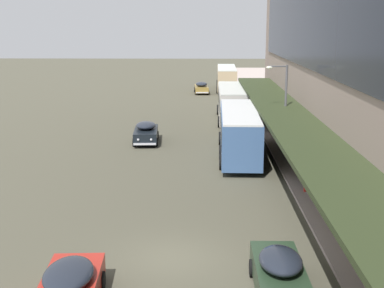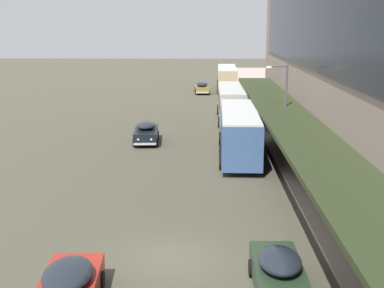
{
  "view_description": "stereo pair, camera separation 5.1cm",
  "coord_description": "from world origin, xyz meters",
  "px_view_note": "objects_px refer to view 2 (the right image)",
  "views": [
    {
      "loc": [
        1.13,
        -19.46,
        9.05
      ],
      "look_at": [
        0.44,
        14.7,
        1.28
      ],
      "focal_mm": 50.0,
      "sensor_mm": 36.0,
      "label": 1
    },
    {
      "loc": [
        1.18,
        -19.46,
        9.05
      ],
      "look_at": [
        0.44,
        14.7,
        1.28
      ],
      "focal_mm": 50.0,
      "sensor_mm": 36.0,
      "label": 2
    }
  ],
  "objects_px": {
    "transit_bus_kerbside_far": "(227,77)",
    "transit_bus_kerbside_rear": "(233,102)",
    "sedan_lead_near": "(279,273)",
    "street_lamp": "(283,102)",
    "sedan_trailing_mid": "(146,132)",
    "sedan_oncoming_rear": "(202,88)",
    "fire_hydrant": "(305,185)",
    "pedestrian_at_kerb": "(317,172)",
    "transit_bus_kerbside_front": "(239,130)"
  },
  "relations": [
    {
      "from": "transit_bus_kerbside_far",
      "to": "transit_bus_kerbside_rear",
      "type": "bearing_deg",
      "value": -91.14
    },
    {
      "from": "sedan_lead_near",
      "to": "transit_bus_kerbside_rear",
      "type": "bearing_deg",
      "value": 89.71
    },
    {
      "from": "street_lamp",
      "to": "transit_bus_kerbside_rear",
      "type": "bearing_deg",
      "value": 101.4
    },
    {
      "from": "sedan_trailing_mid",
      "to": "sedan_oncoming_rear",
      "type": "xyz_separation_m",
      "value": [
        4.19,
        29.74,
        -0.04
      ]
    },
    {
      "from": "street_lamp",
      "to": "fire_hydrant",
      "type": "height_order",
      "value": "street_lamp"
    },
    {
      "from": "sedan_trailing_mid",
      "to": "pedestrian_at_kerb",
      "type": "xyz_separation_m",
      "value": [
        10.59,
        -12.36,
        0.39
      ]
    },
    {
      "from": "pedestrian_at_kerb",
      "to": "street_lamp",
      "type": "xyz_separation_m",
      "value": [
        -0.73,
        8.46,
        2.59
      ]
    },
    {
      "from": "sedan_oncoming_rear",
      "to": "pedestrian_at_kerb",
      "type": "relative_size",
      "value": 2.59
    },
    {
      "from": "transit_bus_kerbside_rear",
      "to": "street_lamp",
      "type": "height_order",
      "value": "street_lamp"
    },
    {
      "from": "sedan_trailing_mid",
      "to": "sedan_lead_near",
      "type": "distance_m",
      "value": 24.58
    },
    {
      "from": "sedan_trailing_mid",
      "to": "street_lamp",
      "type": "xyz_separation_m",
      "value": [
        9.86,
        -3.9,
        2.98
      ]
    },
    {
      "from": "transit_bus_kerbside_far",
      "to": "sedan_oncoming_rear",
      "type": "distance_m",
      "value": 5.02
    },
    {
      "from": "pedestrian_at_kerb",
      "to": "fire_hydrant",
      "type": "height_order",
      "value": "pedestrian_at_kerb"
    },
    {
      "from": "transit_bus_kerbside_front",
      "to": "transit_bus_kerbside_far",
      "type": "relative_size",
      "value": 0.96
    },
    {
      "from": "transit_bus_kerbside_far",
      "to": "sedan_oncoming_rear",
      "type": "xyz_separation_m",
      "value": [
        -3.45,
        -3.49,
        -1.07
      ]
    },
    {
      "from": "street_lamp",
      "to": "fire_hydrant",
      "type": "distance_m",
      "value": 9.28
    },
    {
      "from": "sedan_trailing_mid",
      "to": "street_lamp",
      "type": "relative_size",
      "value": 0.73
    },
    {
      "from": "sedan_trailing_mid",
      "to": "transit_bus_kerbside_front",
      "type": "bearing_deg",
      "value": -32.44
    },
    {
      "from": "transit_bus_kerbside_front",
      "to": "sedan_trailing_mid",
      "type": "height_order",
      "value": "transit_bus_kerbside_front"
    },
    {
      "from": "transit_bus_kerbside_rear",
      "to": "pedestrian_at_kerb",
      "type": "distance_m",
      "value": 22.13
    },
    {
      "from": "sedan_trailing_mid",
      "to": "sedan_lead_near",
      "type": "bearing_deg",
      "value": -73.48
    },
    {
      "from": "transit_bus_kerbside_rear",
      "to": "transit_bus_kerbside_far",
      "type": "xyz_separation_m",
      "value": [
        0.47,
        23.74,
        -0.02
      ]
    },
    {
      "from": "sedan_lead_near",
      "to": "street_lamp",
      "type": "relative_size",
      "value": 0.7
    },
    {
      "from": "transit_bus_kerbside_rear",
      "to": "sedan_oncoming_rear",
      "type": "xyz_separation_m",
      "value": [
        -2.97,
        20.24,
        -1.08
      ]
    },
    {
      "from": "sedan_lead_near",
      "to": "transit_bus_kerbside_front",
      "type": "bearing_deg",
      "value": 90.36
    },
    {
      "from": "transit_bus_kerbside_far",
      "to": "pedestrian_at_kerb",
      "type": "relative_size",
      "value": 6.13
    },
    {
      "from": "sedan_trailing_mid",
      "to": "transit_bus_kerbside_rear",
      "type": "bearing_deg",
      "value": 53.0
    },
    {
      "from": "transit_bus_kerbside_front",
      "to": "sedan_trailing_mid",
      "type": "distance_m",
      "value": 8.21
    },
    {
      "from": "transit_bus_kerbside_rear",
      "to": "fire_hydrant",
      "type": "height_order",
      "value": "transit_bus_kerbside_rear"
    },
    {
      "from": "transit_bus_kerbside_rear",
      "to": "transit_bus_kerbside_far",
      "type": "bearing_deg",
      "value": 88.86
    },
    {
      "from": "street_lamp",
      "to": "sedan_lead_near",
      "type": "bearing_deg",
      "value": -98.31
    },
    {
      "from": "transit_bus_kerbside_rear",
      "to": "sedan_oncoming_rear",
      "type": "relative_size",
      "value": 2.19
    },
    {
      "from": "pedestrian_at_kerb",
      "to": "sedan_lead_near",
      "type": "bearing_deg",
      "value": -107.79
    },
    {
      "from": "sedan_oncoming_rear",
      "to": "street_lamp",
      "type": "distance_m",
      "value": 34.25
    },
    {
      "from": "sedan_lead_near",
      "to": "pedestrian_at_kerb",
      "type": "distance_m",
      "value": 11.78
    },
    {
      "from": "sedan_oncoming_rear",
      "to": "sedan_trailing_mid",
      "type": "bearing_deg",
      "value": -98.02
    },
    {
      "from": "transit_bus_kerbside_rear",
      "to": "sedan_trailing_mid",
      "type": "bearing_deg",
      "value": -127.0
    },
    {
      "from": "pedestrian_at_kerb",
      "to": "sedan_oncoming_rear",
      "type": "bearing_deg",
      "value": 98.64
    },
    {
      "from": "transit_bus_kerbside_rear",
      "to": "street_lamp",
      "type": "xyz_separation_m",
      "value": [
        2.7,
        -13.4,
        1.94
      ]
    },
    {
      "from": "transit_bus_kerbside_rear",
      "to": "sedan_lead_near",
      "type": "distance_m",
      "value": 33.09
    },
    {
      "from": "sedan_trailing_mid",
      "to": "sedan_oncoming_rear",
      "type": "distance_m",
      "value": 30.04
    },
    {
      "from": "street_lamp",
      "to": "transit_bus_kerbside_front",
      "type": "bearing_deg",
      "value": -171.09
    },
    {
      "from": "transit_bus_kerbside_far",
      "to": "sedan_lead_near",
      "type": "bearing_deg",
      "value": -90.65
    },
    {
      "from": "pedestrian_at_kerb",
      "to": "street_lamp",
      "type": "distance_m",
      "value": 8.88
    },
    {
      "from": "sedan_oncoming_rear",
      "to": "fire_hydrant",
      "type": "distance_m",
      "value": 42.71
    },
    {
      "from": "transit_bus_kerbside_rear",
      "to": "sedan_trailing_mid",
      "type": "distance_m",
      "value": 11.94
    },
    {
      "from": "transit_bus_kerbside_front",
      "to": "sedan_oncoming_rear",
      "type": "distance_m",
      "value": 34.23
    },
    {
      "from": "sedan_trailing_mid",
      "to": "pedestrian_at_kerb",
      "type": "distance_m",
      "value": 16.28
    },
    {
      "from": "sedan_lead_near",
      "to": "pedestrian_at_kerb",
      "type": "bearing_deg",
      "value": 72.21
    },
    {
      "from": "sedan_trailing_mid",
      "to": "fire_hydrant",
      "type": "xyz_separation_m",
      "value": [
        9.94,
        -12.58,
        -0.3
      ]
    }
  ]
}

